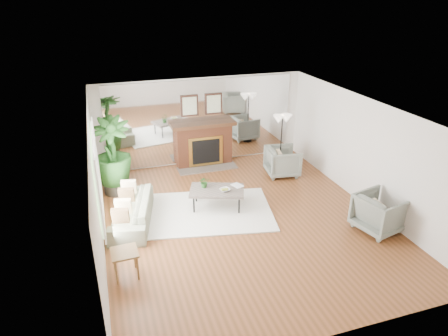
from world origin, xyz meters
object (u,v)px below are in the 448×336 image
object	(u,v)px
sofa	(132,211)
coffee_table	(217,191)
fireplace	(204,143)
floor_lamp	(282,123)
armchair_back	(283,161)
armchair_front	(379,213)
potted_ficus	(112,154)
side_table	(125,256)

from	to	relation	value
sofa	coffee_table	bearing A→B (deg)	103.85
fireplace	sofa	world-z (taller)	fireplace
coffee_table	sofa	xyz separation A→B (m)	(-1.96, -0.03, -0.16)
sofa	floor_lamp	bearing A→B (deg)	122.86
armchair_back	armchair_front	distance (m)	3.25
potted_ficus	floor_lamp	bearing A→B (deg)	-0.34
floor_lamp	armchair_back	bearing A→B (deg)	-100.86
sofa	potted_ficus	bearing A→B (deg)	-158.37
side_table	armchair_front	bearing A→B (deg)	-0.87
fireplace	armchair_back	distance (m)	2.32
fireplace	floor_lamp	world-z (taller)	fireplace
side_table	coffee_table	bearing A→B (deg)	39.23
armchair_back	side_table	bearing A→B (deg)	132.50
fireplace	coffee_table	bearing A→B (deg)	-98.74
side_table	floor_lamp	size ratio (longest dim) A/B	0.32
armchair_front	side_table	size ratio (longest dim) A/B	1.72
fireplace	armchair_front	bearing A→B (deg)	-60.09
sofa	floor_lamp	size ratio (longest dim) A/B	1.21
fireplace	sofa	xyz separation A→B (m)	(-2.36, -2.64, -0.37)
sofa	armchair_front	bearing A→B (deg)	82.08
sofa	floor_lamp	world-z (taller)	floor_lamp
coffee_table	armchair_front	world-z (taller)	armchair_front
sofa	side_table	world-z (taller)	sofa
armchair_front	potted_ficus	bearing A→B (deg)	42.72
fireplace	floor_lamp	bearing A→B (deg)	-29.45
sofa	armchair_front	world-z (taller)	armchair_front
coffee_table	armchair_front	xyz separation A→B (m)	(3.00, -1.92, -0.04)
sofa	armchair_back	bearing A→B (deg)	119.83
coffee_table	armchair_front	distance (m)	3.56
fireplace	armchair_back	world-z (taller)	fireplace
coffee_table	armchair_back	world-z (taller)	armchair_back
potted_ficus	side_table	bearing A→B (deg)	-90.85
sofa	side_table	bearing A→B (deg)	3.66
floor_lamp	coffee_table	bearing A→B (deg)	-146.72
fireplace	coffee_table	world-z (taller)	fireplace
coffee_table	side_table	xyz separation A→B (m)	(-2.25, -1.84, -0.02)
coffee_table	sofa	size ratio (longest dim) A/B	0.71
fireplace	sofa	bearing A→B (deg)	-131.81
armchair_back	coffee_table	bearing A→B (deg)	127.06
coffee_table	floor_lamp	distance (m)	2.93
armchair_back	side_table	xyz separation A→B (m)	(-4.51, -3.09, 0.04)
coffee_table	armchair_back	bearing A→B (deg)	28.95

